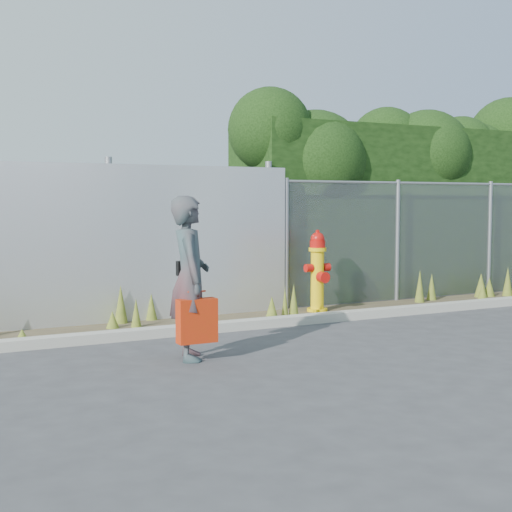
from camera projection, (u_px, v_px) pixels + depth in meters
name	position (u px, v px, depth m)	size (l,w,h in m)	color
ground	(337.00, 353.00, 7.96)	(80.00, 80.00, 0.00)	#38383B
curb	(262.00, 323.00, 9.55)	(16.00, 0.22, 0.12)	#9E9C8F
weed_strip	(244.00, 310.00, 10.16)	(16.00, 1.24, 0.54)	#473B28
chainlink_fence	(445.00, 239.00, 12.47)	(6.50, 0.07, 2.05)	gray
hedge	(418.00, 185.00, 13.39)	(7.69, 2.13, 3.79)	black
fire_hydrant	(318.00, 273.00, 10.79)	(0.42, 0.38, 1.26)	yellow
woman	(190.00, 278.00, 7.57)	(0.64, 0.42, 1.75)	#106365
red_tote_bag	(197.00, 321.00, 7.45)	(0.42, 0.15, 0.55)	#AC2909
black_shoulder_bag	(187.00, 268.00, 7.83)	(0.22, 0.09, 0.16)	black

